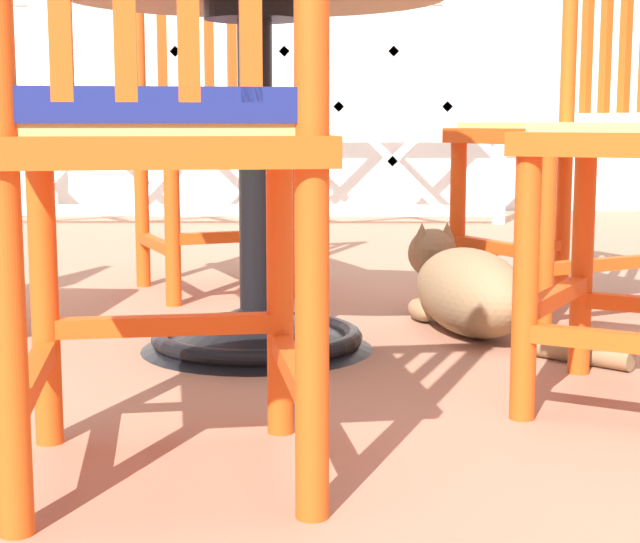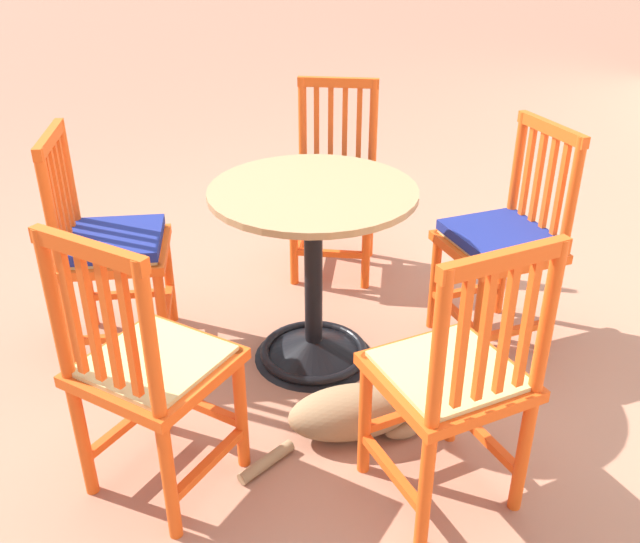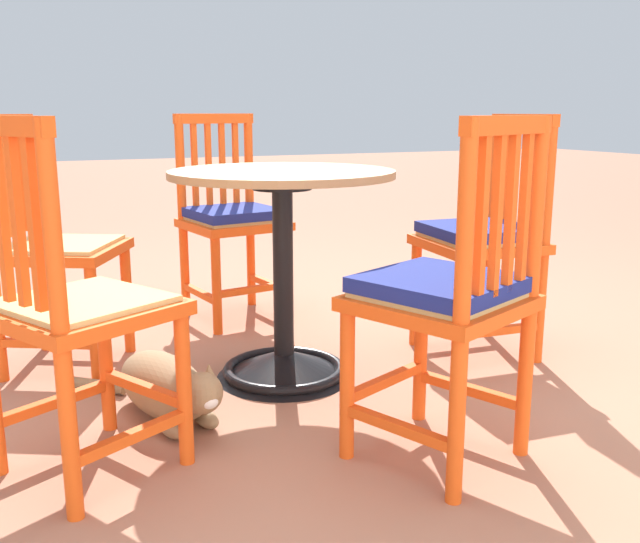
{
  "view_description": "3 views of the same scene",
  "coord_description": "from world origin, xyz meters",
  "px_view_note": "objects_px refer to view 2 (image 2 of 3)",
  "views": [
    {
      "loc": [
        0.21,
        -1.83,
        0.47
      ],
      "look_at": [
        0.19,
        0.35,
        0.15
      ],
      "focal_mm": 57.72,
      "sensor_mm": 36.0,
      "label": 1
    },
    {
      "loc": [
        2.4,
        0.37,
        1.65
      ],
      "look_at": [
        0.11,
        0.28,
        0.42
      ],
      "focal_mm": 39.27,
      "sensor_mm": 36.0,
      "label": 2
    },
    {
      "loc": [
        0.91,
        2.49,
        0.92
      ],
      "look_at": [
        -0.07,
        0.28,
        0.38
      ],
      "focal_mm": 40.0,
      "sensor_mm": 36.0,
      "label": 3
    }
  ],
  "objects_px": {
    "orange_chair_tucked_in": "(334,183)",
    "cafe_table": "(313,296)",
    "orange_chair_near_fence": "(149,372)",
    "tabby_cat": "(362,411)",
    "orange_chair_at_corner": "(454,382)",
    "orange_chair_facing_out": "(503,242)",
    "orange_chair_by_planter": "(110,248)"
  },
  "relations": [
    {
      "from": "orange_chair_tucked_in",
      "to": "cafe_table",
      "type": "bearing_deg",
      "value": -4.55
    },
    {
      "from": "orange_chair_near_fence",
      "to": "tabby_cat",
      "type": "relative_size",
      "value": 1.35
    },
    {
      "from": "orange_chair_at_corner",
      "to": "orange_chair_facing_out",
      "type": "bearing_deg",
      "value": 160.95
    },
    {
      "from": "cafe_table",
      "to": "orange_chair_facing_out",
      "type": "xyz_separation_m",
      "value": [
        -0.17,
        0.74,
        0.16
      ]
    },
    {
      "from": "orange_chair_at_corner",
      "to": "orange_chair_by_planter",
      "type": "xyz_separation_m",
      "value": [
        -0.78,
        -1.23,
        0.01
      ]
    },
    {
      "from": "orange_chair_near_fence",
      "to": "orange_chair_by_planter",
      "type": "height_order",
      "value": "same"
    },
    {
      "from": "orange_chair_facing_out",
      "to": "tabby_cat",
      "type": "distance_m",
      "value": 0.9
    },
    {
      "from": "tabby_cat",
      "to": "cafe_table",
      "type": "bearing_deg",
      "value": -157.42
    },
    {
      "from": "orange_chair_near_fence",
      "to": "tabby_cat",
      "type": "xyz_separation_m",
      "value": [
        -0.26,
        0.63,
        -0.34
      ]
    },
    {
      "from": "orange_chair_facing_out",
      "to": "orange_chair_at_corner",
      "type": "bearing_deg",
      "value": -19.05
    },
    {
      "from": "orange_chair_facing_out",
      "to": "tabby_cat",
      "type": "xyz_separation_m",
      "value": [
        0.62,
        -0.55,
        -0.35
      ]
    },
    {
      "from": "orange_chair_by_planter",
      "to": "orange_chair_tucked_in",
      "type": "bearing_deg",
      "value": 130.34
    },
    {
      "from": "cafe_table",
      "to": "orange_chair_near_fence",
      "type": "xyz_separation_m",
      "value": [
        0.71,
        -0.44,
        0.15
      ]
    },
    {
      "from": "orange_chair_tucked_in",
      "to": "orange_chair_by_planter",
      "type": "relative_size",
      "value": 1.0
    },
    {
      "from": "orange_chair_facing_out",
      "to": "orange_chair_tucked_in",
      "type": "relative_size",
      "value": 1.0
    },
    {
      "from": "orange_chair_tucked_in",
      "to": "tabby_cat",
      "type": "xyz_separation_m",
      "value": [
        1.24,
        0.13,
        -0.35
      ]
    },
    {
      "from": "orange_chair_facing_out",
      "to": "orange_chair_by_planter",
      "type": "distance_m",
      "value": 1.54
    },
    {
      "from": "tabby_cat",
      "to": "orange_chair_facing_out",
      "type": "bearing_deg",
      "value": 138.23
    },
    {
      "from": "orange_chair_near_fence",
      "to": "orange_chair_facing_out",
      "type": "distance_m",
      "value": 1.48
    },
    {
      "from": "orange_chair_at_corner",
      "to": "orange_chair_facing_out",
      "type": "distance_m",
      "value": 0.95
    },
    {
      "from": "orange_chair_near_fence",
      "to": "orange_chair_by_planter",
      "type": "xyz_separation_m",
      "value": [
        -0.77,
        -0.35,
        0.01
      ]
    },
    {
      "from": "cafe_table",
      "to": "orange_chair_by_planter",
      "type": "xyz_separation_m",
      "value": [
        -0.06,
        -0.79,
        0.16
      ]
    },
    {
      "from": "orange_chair_at_corner",
      "to": "tabby_cat",
      "type": "distance_m",
      "value": 0.5
    },
    {
      "from": "orange_chair_near_fence",
      "to": "orange_chair_tucked_in",
      "type": "xyz_separation_m",
      "value": [
        -1.5,
        0.51,
        0.01
      ]
    },
    {
      "from": "orange_chair_by_planter",
      "to": "cafe_table",
      "type": "bearing_deg",
      "value": 85.69
    },
    {
      "from": "orange_chair_facing_out",
      "to": "orange_chair_by_planter",
      "type": "xyz_separation_m",
      "value": [
        0.11,
        -1.54,
        0.0
      ]
    },
    {
      "from": "orange_chair_near_fence",
      "to": "orange_chair_facing_out",
      "type": "relative_size",
      "value": 1.0
    },
    {
      "from": "orange_chair_at_corner",
      "to": "orange_chair_tucked_in",
      "type": "distance_m",
      "value": 1.56
    },
    {
      "from": "orange_chair_by_planter",
      "to": "tabby_cat",
      "type": "height_order",
      "value": "orange_chair_by_planter"
    },
    {
      "from": "orange_chair_at_corner",
      "to": "orange_chair_tucked_in",
      "type": "xyz_separation_m",
      "value": [
        -1.51,
        -0.37,
        0.01
      ]
    },
    {
      "from": "cafe_table",
      "to": "orange_chair_at_corner",
      "type": "relative_size",
      "value": 0.83
    },
    {
      "from": "orange_chair_facing_out",
      "to": "orange_chair_by_planter",
      "type": "relative_size",
      "value": 1.0
    }
  ]
}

